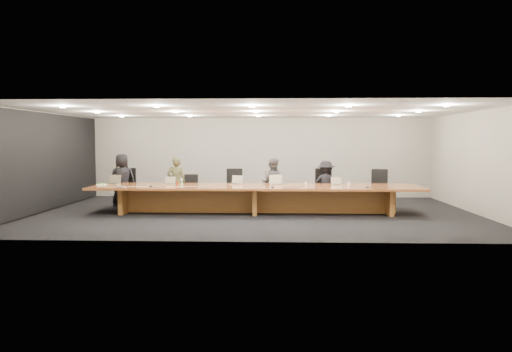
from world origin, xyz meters
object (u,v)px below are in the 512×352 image
at_px(amber_mug, 177,183).
at_px(paper_cup_far, 349,184).
at_px(chair_mid_right, 274,189).
at_px(laptop_c, 235,180).
at_px(av_box, 121,187).
at_px(person_c, 273,183).
at_px(chair_right, 324,188).
at_px(mic_right, 367,187).
at_px(laptop_b, 170,181).
at_px(person_d, 326,184).
at_px(person_a, 122,180).
at_px(laptop_d, 277,180).
at_px(paper_cup_near, 306,184).
at_px(chair_far_right, 379,188).
at_px(chair_mid_left, 235,187).
at_px(person_b, 176,182).
at_px(water_bottle, 182,182).
at_px(laptop_a, 113,180).
at_px(chair_left, 191,190).
at_px(laptop_e, 337,181).
at_px(mic_center, 272,187).
at_px(chair_far_left, 125,187).
at_px(conference_table, 256,194).
at_px(mic_left, 151,186).

height_order(amber_mug, paper_cup_far, amber_mug).
bearing_deg(chair_mid_right, laptop_c, -152.34).
distance_m(laptop_c, av_box, 3.15).
height_order(chair_mid_right, person_c, person_c).
distance_m(chair_right, mic_right, 1.92).
relative_size(laptop_b, paper_cup_far, 2.92).
bearing_deg(chair_mid_right, mic_right, -46.19).
height_order(chair_right, paper_cup_far, chair_right).
bearing_deg(person_d, mic_right, 130.15).
bearing_deg(person_a, chair_mid_right, 160.04).
relative_size(laptop_c, laptop_d, 0.89).
height_order(person_a, laptop_d, person_a).
bearing_deg(paper_cup_near, mic_right, -21.84).
relative_size(chair_far_right, laptop_d, 3.12).
relative_size(person_a, paper_cup_far, 16.22).
distance_m(chair_mid_left, person_d, 2.75).
height_order(chair_right, person_b, person_b).
height_order(laptop_d, water_bottle, laptop_d).
distance_m(paper_cup_far, mic_right, 0.67).
bearing_deg(laptop_a, chair_left, 33.21).
bearing_deg(water_bottle, amber_mug, 148.52).
bearing_deg(laptop_e, laptop_c, 177.54).
bearing_deg(mic_right, mic_center, -176.25).
bearing_deg(mic_center, person_a, 158.18).
relative_size(chair_far_left, amber_mug, 10.97).
distance_m(person_d, paper_cup_near, 1.23).
bearing_deg(laptop_b, laptop_c, 2.56).
bearing_deg(person_b, paper_cup_near, 158.85).
bearing_deg(amber_mug, av_box, -147.32).
bearing_deg(chair_mid_right, mic_center, -102.42).
height_order(conference_table, mic_center, mic_center).
bearing_deg(av_box, laptop_c, 27.18).
height_order(person_c, mic_left, person_c).
distance_m(conference_table, laptop_a, 4.10).
bearing_deg(laptop_e, water_bottle, -176.74).
height_order(chair_left, laptop_b, chair_left).
height_order(chair_left, chair_mid_left, chair_mid_left).
relative_size(chair_right, person_c, 0.80).
xyz_separation_m(chair_far_left, amber_mug, (1.83, -1.18, 0.22)).
relative_size(person_d, laptop_b, 4.82).
bearing_deg(person_c, paper_cup_far, 173.33).
bearing_deg(chair_mid_right, chair_mid_left, 167.26).
xyz_separation_m(mic_center, mic_right, (2.51, 0.16, -0.00)).
relative_size(person_c, laptop_c, 4.44).
distance_m(person_c, laptop_d, 0.95).
height_order(laptop_c, av_box, laptop_c).
bearing_deg(amber_mug, laptop_c, 9.66).
relative_size(conference_table, chair_far_right, 7.75).
height_order(paper_cup_near, mic_right, paper_cup_near).
xyz_separation_m(paper_cup_near, paper_cup_far, (1.18, -0.10, 0.00)).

